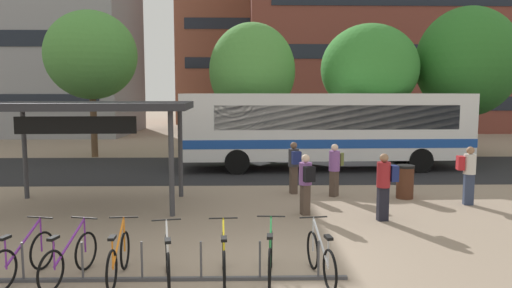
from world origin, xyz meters
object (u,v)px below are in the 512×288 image
object	(u,v)px
parked_bicycle_white_3	(168,262)
street_tree_2	(467,62)
parked_bicycle_green_5	(270,257)
commuter_red_pack_0	(468,171)
parked_bicycle_orange_2	(119,258)
commuter_navy_pack_3	(294,164)
commuter_black_pack_1	(306,180)
trash_bin	(405,182)
street_tree_0	(252,71)
commuter_olive_pack_4	(335,166)
parked_bicycle_purple_0	(23,258)
street_tree_3	(369,69)
city_bus	(323,127)
transit_shelter	(90,109)
street_tree_1	(91,55)
parked_bicycle_silver_6	(321,258)
parked_bicycle_purple_1	(69,259)
parked_bicycle_yellow_4	(224,259)
commuter_navy_pack_5	(385,182)

from	to	relation	value
parked_bicycle_white_3	street_tree_2	world-z (taller)	street_tree_2
parked_bicycle_green_5	commuter_red_pack_0	size ratio (longest dim) A/B	1.01
parked_bicycle_orange_2	commuter_navy_pack_3	bearing A→B (deg)	-30.95
commuter_black_pack_1	trash_bin	size ratio (longest dim) A/B	1.58
street_tree_0	commuter_olive_pack_4	bearing A→B (deg)	-75.08
parked_bicycle_purple_0	commuter_black_pack_1	distance (m)	6.93
commuter_black_pack_1	commuter_olive_pack_4	bearing A→B (deg)	-43.37
commuter_red_pack_0	street_tree_3	distance (m)	10.43
city_bus	commuter_navy_pack_3	bearing A→B (deg)	69.09
transit_shelter	street_tree_1	size ratio (longest dim) A/B	0.77
parked_bicycle_green_5	street_tree_0	bearing A→B (deg)	4.65
parked_bicycle_silver_6	street_tree_0	world-z (taller)	street_tree_0
street_tree_2	street_tree_3	size ratio (longest dim) A/B	1.14
parked_bicycle_purple_1	parked_bicycle_green_5	distance (m)	3.48
parked_bicycle_yellow_4	street_tree_0	xyz separation A→B (m)	(0.71, 15.86, 3.91)
street_tree_0	commuter_navy_pack_3	bearing A→B (deg)	-82.18
parked_bicycle_orange_2	commuter_navy_pack_5	distance (m)	6.84
commuter_navy_pack_3	street_tree_1	distance (m)	13.47
street_tree_2	commuter_navy_pack_5	bearing A→B (deg)	-122.41
parked_bicycle_white_3	parked_bicycle_yellow_4	size ratio (longest dim) A/B	0.99
trash_bin	commuter_navy_pack_3	bearing A→B (deg)	167.90
parked_bicycle_purple_1	parked_bicycle_silver_6	bearing A→B (deg)	-77.30
transit_shelter	commuter_black_pack_1	xyz separation A→B (m)	(5.93, -1.03, -1.85)
street_tree_0	street_tree_2	world-z (taller)	street_tree_2
commuter_black_pack_1	street_tree_1	distance (m)	15.39
parked_bicycle_yellow_4	commuter_navy_pack_5	distance (m)	5.47
parked_bicycle_purple_1	commuter_navy_pack_3	distance (m)	8.34
parked_bicycle_yellow_4	transit_shelter	bearing A→B (deg)	32.93
street_tree_1	street_tree_2	xyz separation A→B (m)	(18.67, -0.36, -0.33)
commuter_navy_pack_5	street_tree_1	size ratio (longest dim) A/B	0.24
street_tree_1	parked_bicycle_yellow_4	bearing A→B (deg)	-65.51
parked_bicycle_yellow_4	street_tree_1	xyz separation A→B (m)	(-7.27, 15.96, 4.69)
parked_bicycle_purple_1	street_tree_2	size ratio (longest dim) A/B	0.23
city_bus	parked_bicycle_green_5	world-z (taller)	city_bus
parked_bicycle_white_3	commuter_navy_pack_5	bearing A→B (deg)	-62.22
parked_bicycle_purple_0	street_tree_1	xyz separation A→B (m)	(-3.79, 15.83, 4.69)
parked_bicycle_purple_1	street_tree_0	xyz separation A→B (m)	(3.39, 15.77, 3.91)
street_tree_1	parked_bicycle_purple_1	bearing A→B (deg)	-73.86
parked_bicycle_white_3	commuter_black_pack_1	bearing A→B (deg)	-44.11
street_tree_3	street_tree_1	bearing A→B (deg)	177.13
street_tree_3	street_tree_2	bearing A→B (deg)	3.76
parked_bicycle_purple_1	parked_bicycle_orange_2	world-z (taller)	same
commuter_red_pack_0	parked_bicycle_orange_2	bearing A→B (deg)	-139.41
commuter_black_pack_1	street_tree_3	bearing A→B (deg)	-37.67
trash_bin	street_tree_3	xyz separation A→B (m)	(1.16, 8.98, 3.88)
city_bus	street_tree_0	xyz separation A→B (m)	(-2.95, 3.89, 2.52)
parked_bicycle_purple_1	parked_bicycle_yellow_4	distance (m)	2.68
street_tree_3	trash_bin	bearing A→B (deg)	-97.34
parked_bicycle_purple_1	commuter_red_pack_0	size ratio (longest dim) A/B	0.99
parked_bicycle_purple_0	parked_bicycle_purple_1	bearing A→B (deg)	-79.88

